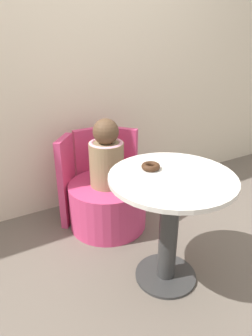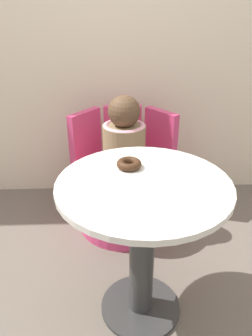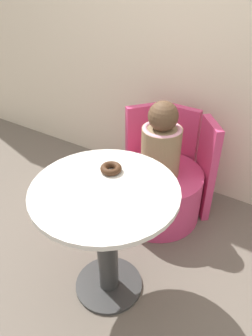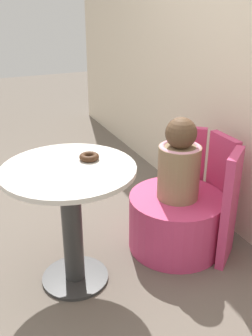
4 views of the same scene
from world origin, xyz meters
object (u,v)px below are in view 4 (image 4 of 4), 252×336
(child_figure, at_px, (179,162))
(donut, at_px, (89,157))
(tub_chair, at_px, (176,221))
(round_table, at_px, (71,204))

(child_figure, bearing_deg, donut, -89.80)
(tub_chair, bearing_deg, round_table, -85.52)
(round_table, bearing_deg, child_figure, 94.48)
(round_table, bearing_deg, tub_chair, 94.48)
(round_table, xyz_separation_m, child_figure, (-0.05, 0.68, 0.10))
(child_figure, relative_size, donut, 4.80)
(round_table, xyz_separation_m, tub_chair, (-0.05, 0.68, -0.31))
(round_table, relative_size, tub_chair, 1.18)
(tub_chair, distance_m, child_figure, 0.40)
(tub_chair, xyz_separation_m, donut, (0.00, -0.55, 0.53))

